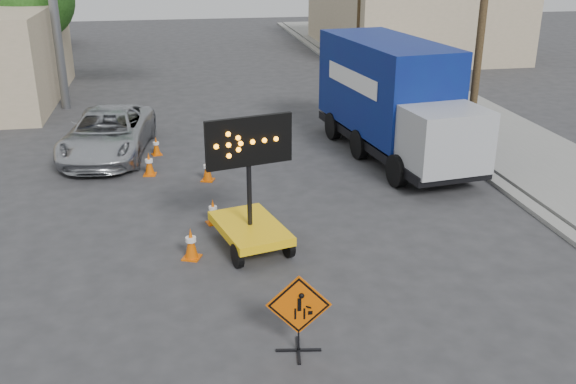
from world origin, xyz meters
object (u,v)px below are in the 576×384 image
object	(u,v)px
arrow_board	(250,220)
pickup_truck	(108,133)
construction_sign	(299,312)
box_truck	(393,106)

from	to	relation	value
arrow_board	pickup_truck	world-z (taller)	arrow_board
construction_sign	arrow_board	distance (m)	4.17
arrow_board	pickup_truck	distance (m)	8.52
construction_sign	box_truck	size ratio (longest dim) A/B	0.19
construction_sign	pickup_truck	world-z (taller)	pickup_truck
construction_sign	arrow_board	world-z (taller)	arrow_board
pickup_truck	box_truck	xyz separation A→B (m)	(9.17, -1.67, 0.93)
box_truck	pickup_truck	bearing A→B (deg)	162.07
arrow_board	construction_sign	bearing A→B (deg)	-99.79
arrow_board	box_truck	xyz separation A→B (m)	(5.43, 5.98, 0.98)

